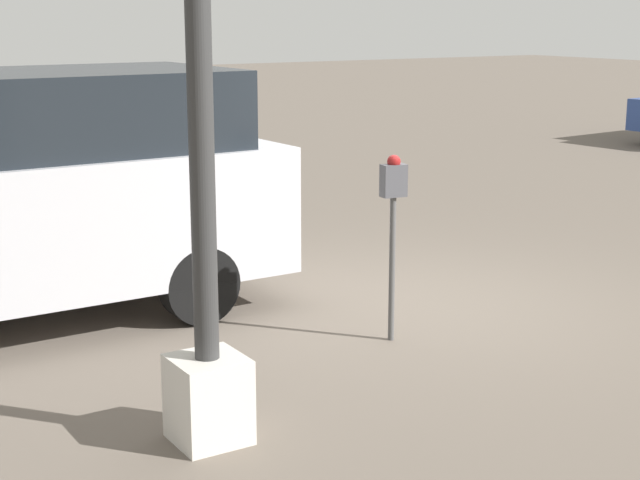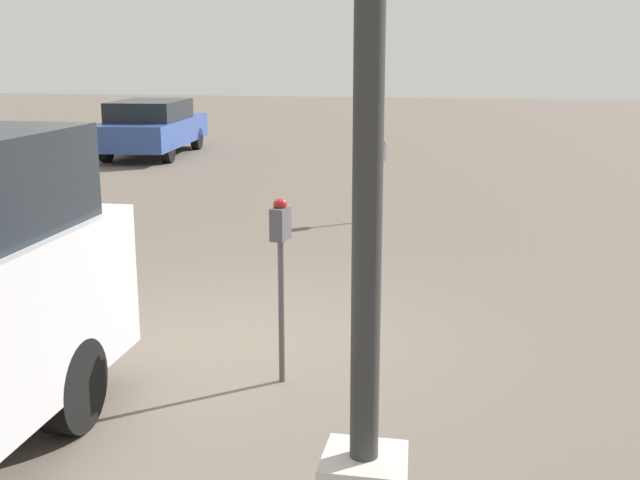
# 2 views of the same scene
# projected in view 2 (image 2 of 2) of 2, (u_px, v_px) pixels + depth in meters

# --- Properties ---
(ground_plane) EXTENTS (80.00, 80.00, 0.00)m
(ground_plane) POSITION_uv_depth(u_px,v_px,m) (235.00, 343.00, 7.48)
(ground_plane) COLOR #60564C
(parking_meter_near) EXTENTS (0.21, 0.14, 1.54)m
(parking_meter_near) POSITION_uv_depth(u_px,v_px,m) (281.00, 248.00, 6.36)
(parking_meter_near) COLOR #4C4C4C
(parking_meter_near) RESTS_ON ground
(parking_meter_far) EXTENTS (0.21, 0.14, 1.29)m
(parking_meter_far) POSITION_uv_depth(u_px,v_px,m) (381.00, 161.00, 12.69)
(parking_meter_far) COLOR #4C4C4C
(parking_meter_far) RESTS_ON ground
(lamp_post) EXTENTS (0.44, 0.44, 6.89)m
(lamp_post) POSITION_uv_depth(u_px,v_px,m) (368.00, 131.00, 3.89)
(lamp_post) COLOR beige
(lamp_post) RESTS_ON ground
(car_distant) EXTENTS (4.60, 2.15, 1.42)m
(car_distant) POSITION_uv_depth(u_px,v_px,m) (153.00, 126.00, 20.60)
(car_distant) COLOR #2D478C
(car_distant) RESTS_ON ground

